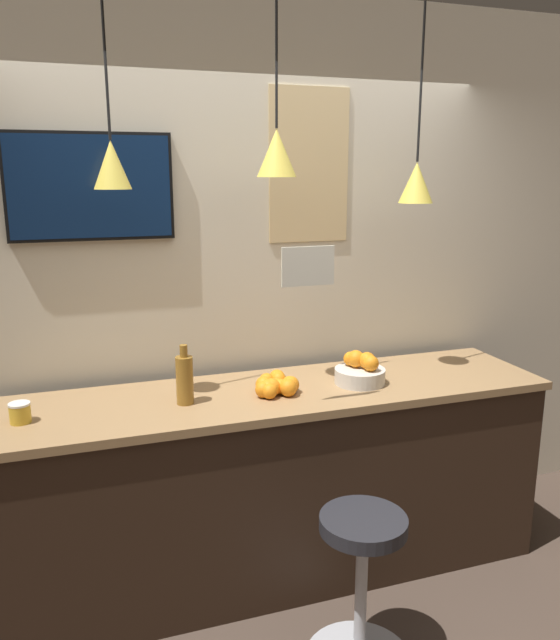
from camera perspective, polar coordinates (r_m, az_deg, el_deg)
back_wall at (r=3.35m, az=-2.43°, el=3.48°), size 8.00×0.06×2.90m
service_counter at (r=3.26m, az=0.00°, el=-14.59°), size 2.69×0.67×0.99m
bar_stool at (r=2.77m, az=7.47°, el=-22.06°), size 0.46×0.46×0.68m
fruit_bowl at (r=3.16m, az=7.36°, el=-4.66°), size 0.25×0.25×0.16m
orange_pile at (r=3.00m, az=-0.42°, el=-5.98°), size 0.22×0.25×0.09m
juice_bottle at (r=2.88m, az=-8.71°, el=-5.34°), size 0.08×0.08×0.28m
spread_jar at (r=2.88m, az=-22.68°, el=-7.83°), size 0.09×0.09×0.09m
pendant_lamp_left at (r=2.78m, az=-15.14°, el=13.67°), size 0.16×0.16×0.85m
pendant_lamp_middle at (r=2.92m, az=-0.31°, el=15.10°), size 0.18×0.18×0.80m
pendant_lamp_right at (r=3.23m, az=12.36°, el=12.30°), size 0.17×0.17×0.93m
mounted_tv at (r=3.12m, az=-16.94°, el=11.57°), size 0.77×0.04×0.50m
hanging_menu_board at (r=2.68m, az=2.58°, el=4.93°), size 0.24×0.01×0.17m
wall_poster at (r=3.36m, az=2.69°, el=13.91°), size 0.44×0.01×0.79m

